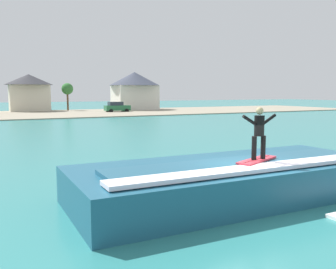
# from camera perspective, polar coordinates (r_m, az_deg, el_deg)

# --- Properties ---
(ground_plane) EXTENTS (260.00, 260.00, 0.00)m
(ground_plane) POSITION_cam_1_polar(r_m,az_deg,el_deg) (12.15, 12.63, -10.55)
(ground_plane) COLOR teal
(wave_crest) EXTENTS (10.73, 4.24, 1.32)m
(wave_crest) POSITION_cam_1_polar(r_m,az_deg,el_deg) (12.72, 9.88, -6.81)
(wave_crest) COLOR #1F5771
(wave_crest) RESTS_ON ground_plane
(surfboard) EXTENTS (1.95, 1.20, 0.06)m
(surfboard) POSITION_cam_1_polar(r_m,az_deg,el_deg) (12.36, 13.50, -3.82)
(surfboard) COLOR #D8333F
(surfboard) RESTS_ON wave_crest
(surfer) EXTENTS (1.33, 0.32, 1.68)m
(surfer) POSITION_cam_1_polar(r_m,az_deg,el_deg) (12.19, 13.82, 0.64)
(surfer) COLOR black
(surfer) RESTS_ON surfboard
(shoreline_bank) EXTENTS (120.00, 22.66, 0.14)m
(shoreline_bank) POSITION_cam_1_polar(r_m,az_deg,el_deg) (61.92, -19.66, 2.95)
(shoreline_bank) COLOR gray
(shoreline_bank) RESTS_ON ground_plane
(car_far_shore) EXTENTS (4.38, 2.06, 1.86)m
(car_far_shore) POSITION_cam_1_polar(r_m,az_deg,el_deg) (65.40, -7.86, 4.21)
(car_far_shore) COLOR #23663D
(car_far_shore) RESTS_ON ground_plane
(house_gabled_white) EXTENTS (9.85, 9.85, 7.39)m
(house_gabled_white) POSITION_cam_1_polar(r_m,az_deg,el_deg) (73.24, -5.15, 7.14)
(house_gabled_white) COLOR silver
(house_gabled_white) RESTS_ON ground_plane
(house_small_cottage) EXTENTS (8.37, 8.37, 6.72)m
(house_small_cottage) POSITION_cam_1_polar(r_m,az_deg,el_deg) (71.77, -20.57, 6.46)
(house_small_cottage) COLOR beige
(house_small_cottage) RESTS_ON ground_plane
(tree_tall_bare) EXTENTS (2.12, 2.12, 5.18)m
(tree_tall_bare) POSITION_cam_1_polar(r_m,az_deg,el_deg) (71.65, -15.20, 6.71)
(tree_tall_bare) COLOR brown
(tree_tall_bare) RESTS_ON ground_plane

